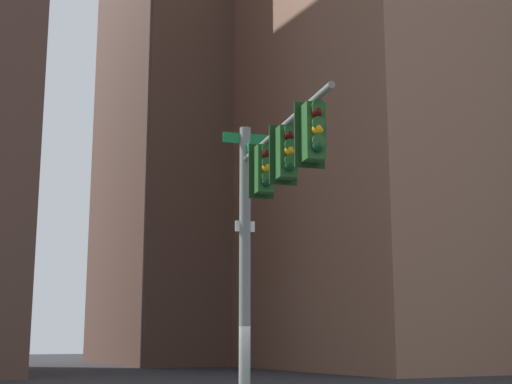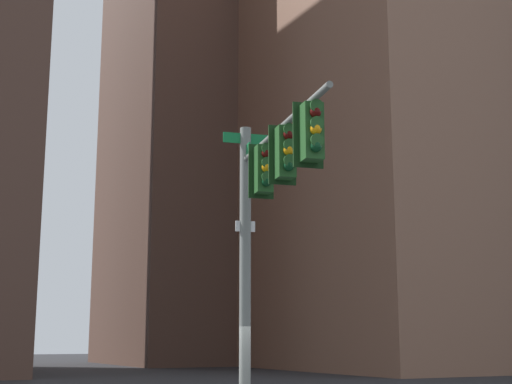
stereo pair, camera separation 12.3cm
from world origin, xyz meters
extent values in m
cylinder|color=slate|center=(0.16, 0.33, 3.50)|extent=(0.25, 0.25, 7.00)
cylinder|color=slate|center=(2.77, -0.20, 6.25)|extent=(5.25, 1.19, 0.12)
cylinder|color=slate|center=(1.10, 0.14, 5.80)|extent=(1.03, 0.29, 0.75)
cube|color=#0F6B33|center=(0.16, 0.33, 6.75)|extent=(0.24, 1.04, 0.24)
cube|color=#0F6B33|center=(0.16, 0.33, 6.45)|extent=(0.77, 0.19, 0.24)
cube|color=white|center=(0.16, 0.33, 4.71)|extent=(0.12, 0.45, 0.24)
cube|color=#1E4C1E|center=(1.61, 0.03, 5.69)|extent=(0.40, 0.40, 1.00)
cube|color=black|center=(1.42, 0.07, 5.69)|extent=(0.15, 0.54, 1.16)
sphere|color=#470A07|center=(1.81, -0.01, 5.99)|extent=(0.20, 0.20, 0.20)
cylinder|color=#1E4C1E|center=(1.87, -0.02, 6.08)|extent=(0.09, 0.23, 0.23)
sphere|color=#F29E0C|center=(1.81, -0.01, 5.69)|extent=(0.20, 0.20, 0.20)
cylinder|color=#1E4C1E|center=(1.87, -0.02, 5.78)|extent=(0.09, 0.23, 0.23)
sphere|color=#0A3819|center=(1.81, -0.01, 5.39)|extent=(0.20, 0.20, 0.20)
cylinder|color=#1E4C1E|center=(1.87, -0.02, 5.48)|extent=(0.09, 0.23, 0.23)
cube|color=#1E4C1E|center=(3.06, -0.26, 5.69)|extent=(0.40, 0.40, 1.00)
cube|color=black|center=(2.87, -0.22, 5.69)|extent=(0.15, 0.54, 1.16)
sphere|color=#470A07|center=(3.26, -0.30, 5.99)|extent=(0.20, 0.20, 0.20)
cylinder|color=#1E4C1E|center=(3.32, -0.32, 6.08)|extent=(0.09, 0.23, 0.23)
sphere|color=#F29E0C|center=(3.26, -0.30, 5.69)|extent=(0.20, 0.20, 0.20)
cylinder|color=#1E4C1E|center=(3.32, -0.32, 5.78)|extent=(0.09, 0.23, 0.23)
sphere|color=#0A3819|center=(3.26, -0.30, 5.39)|extent=(0.20, 0.20, 0.20)
cylinder|color=#1E4C1E|center=(3.32, -0.32, 5.48)|extent=(0.09, 0.23, 0.23)
cube|color=#1E4C1E|center=(4.51, -0.56, 5.69)|extent=(0.40, 0.40, 1.00)
cube|color=black|center=(4.32, -0.52, 5.69)|extent=(0.15, 0.54, 1.16)
sphere|color=#470A07|center=(4.71, -0.60, 5.99)|extent=(0.20, 0.20, 0.20)
cylinder|color=#1E4C1E|center=(4.77, -0.62, 6.08)|extent=(0.09, 0.23, 0.23)
sphere|color=#F29E0C|center=(4.71, -0.60, 5.69)|extent=(0.20, 0.20, 0.20)
cylinder|color=#1E4C1E|center=(4.77, -0.62, 5.78)|extent=(0.09, 0.23, 0.23)
sphere|color=#0A3819|center=(4.71, -0.60, 5.39)|extent=(0.20, 0.20, 0.20)
cylinder|color=#1E4C1E|center=(4.77, -0.62, 5.48)|extent=(0.09, 0.23, 0.23)
cube|color=#845B47|center=(-30.79, 27.96, 21.44)|extent=(21.72, 15.64, 42.88)
cube|color=#4C3328|center=(-50.25, 22.13, 19.89)|extent=(17.79, 19.29, 39.78)
camera|label=1|loc=(14.94, -7.12, 2.23)|focal=52.32mm
camera|label=2|loc=(14.99, -7.01, 2.23)|focal=52.32mm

